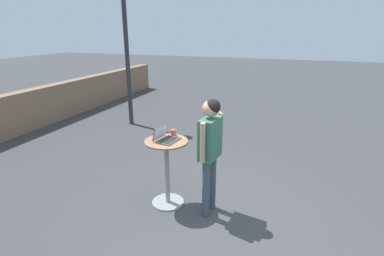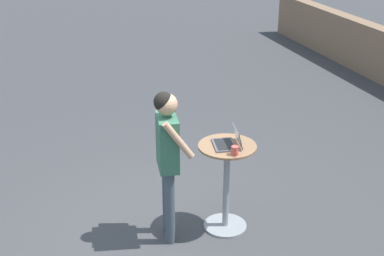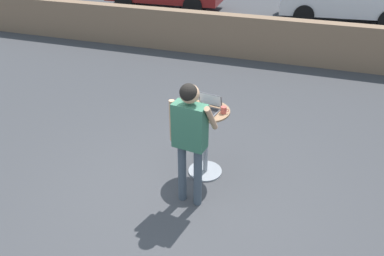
# 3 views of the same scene
# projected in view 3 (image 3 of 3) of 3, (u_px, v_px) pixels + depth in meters

# --- Properties ---
(ground_plane) EXTENTS (50.00, 50.00, 0.00)m
(ground_plane) POSITION_uv_depth(u_px,v_px,m) (179.00, 203.00, 5.06)
(ground_plane) COLOR #3D3D3F
(pavement_kerb) EXTENTS (17.35, 0.35, 1.07)m
(pavement_kerb) POSITION_uv_depth(u_px,v_px,m) (258.00, 38.00, 9.51)
(pavement_kerb) COLOR #84664C
(pavement_kerb) RESTS_ON ground_plane
(cafe_table) EXTENTS (0.65, 0.65, 1.06)m
(cafe_table) POSITION_uv_depth(u_px,v_px,m) (206.00, 137.00, 5.32)
(cafe_table) COLOR gray
(cafe_table) RESTS_ON ground_plane
(laptop) EXTENTS (0.39, 0.34, 0.21)m
(laptop) POSITION_uv_depth(u_px,v_px,m) (207.00, 107.00, 5.08)
(laptop) COLOR #515156
(laptop) RESTS_ON cafe_table
(coffee_mug) EXTENTS (0.11, 0.08, 0.10)m
(coffee_mug) POSITION_uv_depth(u_px,v_px,m) (224.00, 110.00, 5.00)
(coffee_mug) COLOR #C14C42
(coffee_mug) RESTS_ON cafe_table
(standing_person) EXTENTS (0.58, 0.35, 1.74)m
(standing_person) POSITION_uv_depth(u_px,v_px,m) (190.00, 130.00, 4.52)
(standing_person) COLOR #424C56
(standing_person) RESTS_ON ground_plane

